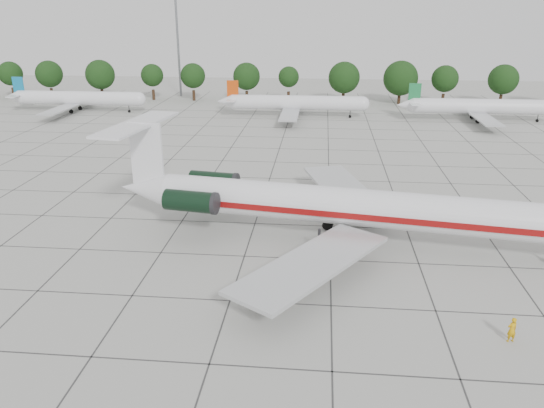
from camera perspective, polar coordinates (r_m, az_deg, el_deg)
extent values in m
plane|color=#A6A69F|center=(49.82, -2.99, -5.64)|extent=(260.00, 260.00, 0.00)
cube|color=#383838|center=(63.51, -1.05, 0.32)|extent=(170.00, 170.00, 0.02)
cylinder|color=silver|center=(51.48, 9.30, -0.35)|extent=(39.52, 9.58, 3.61)
cone|color=silver|center=(57.58, -13.51, 1.61)|extent=(5.96, 4.41, 3.61)
cube|color=maroon|center=(53.28, 9.47, 0.05)|extent=(37.89, 5.91, 0.60)
cube|color=maroon|center=(49.87, 9.08, -1.37)|extent=(37.89, 5.91, 0.60)
cube|color=#B7BABC|center=(61.46, 7.56, 1.76)|extent=(9.43, 17.18, 0.33)
cube|color=#B7BABC|center=(43.39, 4.31, -6.38)|extent=(13.32, 16.46, 0.33)
cube|color=black|center=(56.98, -6.52, 2.21)|extent=(2.60, 1.77, 0.27)
cylinder|color=black|center=(57.66, -6.26, 2.44)|extent=(5.51, 2.86, 2.08)
cube|color=black|center=(52.66, -8.39, 0.57)|extent=(2.60, 1.77, 0.27)
cylinder|color=black|center=(52.00, -8.70, 0.29)|extent=(5.51, 2.86, 2.08)
cube|color=silver|center=(56.24, -13.33, 5.26)|extent=(3.51, 0.84, 6.57)
cube|color=silver|center=(55.89, -14.30, 8.33)|extent=(5.25, 13.49, 0.24)
cylinder|color=black|center=(55.31, 6.06, -1.37)|extent=(0.30, 0.30, 1.97)
cylinder|color=black|center=(55.64, 6.02, -2.21)|extent=(1.18, 0.82, 1.10)
cylinder|color=black|center=(50.12, 5.09, -3.73)|extent=(0.30, 0.30, 1.97)
cylinder|color=black|center=(50.48, 5.06, -4.64)|extent=(1.18, 0.82, 1.10)
imported|color=#D59C0C|center=(41.14, 24.40, -12.22)|extent=(0.79, 0.63, 1.90)
cylinder|color=silver|center=(125.78, -20.09, 10.66)|extent=(27.20, 3.00, 3.00)
cube|color=#B7BABC|center=(126.39, -20.44, 10.10)|extent=(3.50, 27.20, 0.25)
cube|color=#0B6C9A|center=(131.70, -25.63, 11.45)|extent=(2.40, 0.25, 3.60)
cylinder|color=black|center=(128.58, -19.95, 9.69)|extent=(0.80, 0.45, 0.80)
cylinder|color=black|center=(124.68, -20.79, 9.27)|extent=(0.80, 0.45, 0.80)
cylinder|color=silver|center=(112.71, 2.66, 10.84)|extent=(27.20, 3.00, 3.00)
cube|color=#B7BABC|center=(112.97, 2.13, 10.25)|extent=(3.50, 27.20, 0.25)
cube|color=#C33F0B|center=(113.75, -4.25, 12.22)|extent=(2.40, 0.25, 3.60)
cylinder|color=black|center=(115.39, 2.19, 9.76)|extent=(0.80, 0.45, 0.80)
cylinder|color=black|center=(111.08, 2.06, 9.34)|extent=(0.80, 0.45, 0.80)
cylinder|color=silver|center=(116.19, 21.62, 9.74)|extent=(27.20, 3.00, 3.00)
cube|color=#B7BABC|center=(116.12, 21.06, 9.20)|extent=(3.50, 27.20, 0.25)
cube|color=#186F39|center=(112.84, 15.11, 11.52)|extent=(2.40, 0.25, 3.60)
cylinder|color=black|center=(118.46, 20.71, 8.75)|extent=(0.80, 0.45, 0.80)
cylinder|color=black|center=(114.29, 21.25, 8.29)|extent=(0.80, 0.45, 0.80)
cylinder|color=#332114|center=(152.57, -26.05, 10.71)|extent=(0.70, 0.70, 2.50)
sphere|color=black|center=(152.00, -26.33, 12.47)|extent=(5.94, 5.94, 5.94)
cylinder|color=#332114|center=(147.59, -22.60, 10.95)|extent=(0.70, 0.70, 2.50)
sphere|color=black|center=(147.00, -22.85, 12.76)|extent=(6.57, 6.57, 6.57)
cylinder|color=#332114|center=(141.97, -17.79, 11.20)|extent=(0.70, 0.70, 2.50)
sphere|color=black|center=(141.35, -18.00, 13.10)|extent=(7.15, 7.15, 7.15)
cylinder|color=#332114|center=(137.39, -12.62, 11.40)|extent=(0.70, 0.70, 2.50)
sphere|color=black|center=(136.76, -12.77, 13.36)|extent=(5.43, 5.43, 5.43)
cylinder|color=#332114|center=(134.63, -8.40, 11.48)|extent=(0.70, 0.70, 2.50)
sphere|color=black|center=(133.99, -8.51, 13.49)|extent=(5.99, 5.99, 5.99)
cylinder|color=#332114|center=(132.15, -2.72, 11.51)|extent=(0.70, 0.70, 2.50)
sphere|color=black|center=(131.49, -2.76, 13.55)|extent=(6.50, 6.50, 6.50)
cylinder|color=#332114|center=(131.11, 1.78, 11.45)|extent=(0.70, 0.70, 2.50)
sphere|color=black|center=(130.45, 1.81, 13.51)|extent=(4.93, 4.93, 4.93)
cylinder|color=#332114|center=(130.94, 7.66, 11.27)|extent=(0.70, 0.70, 2.50)
sphere|color=black|center=(130.27, 7.76, 13.33)|extent=(7.40, 7.40, 7.40)
cylinder|color=#332114|center=(132.09, 13.49, 10.97)|extent=(0.70, 0.70, 2.50)
sphere|color=black|center=(131.43, 13.67, 13.01)|extent=(8.08, 8.08, 8.08)
cylinder|color=#332114|center=(133.86, 17.89, 10.68)|extent=(0.70, 0.70, 2.50)
sphere|color=black|center=(133.21, 18.11, 12.69)|extent=(6.17, 6.17, 6.17)
cylinder|color=#332114|center=(137.25, 23.35, 10.23)|extent=(0.70, 0.70, 2.50)
sphere|color=black|center=(136.62, 23.63, 12.18)|extent=(6.82, 6.82, 6.82)
cylinder|color=slate|center=(141.41, -10.07, 16.41)|extent=(0.56, 0.56, 25.00)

